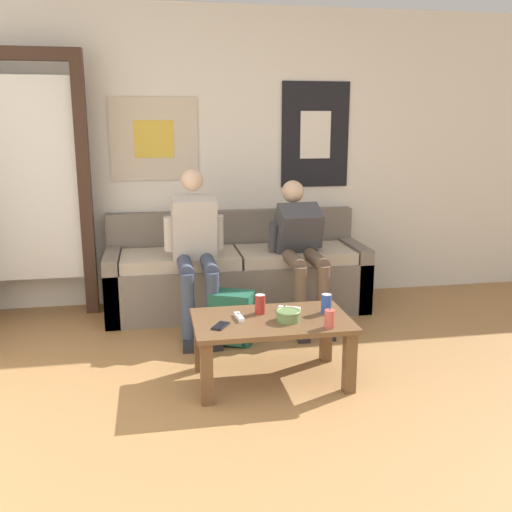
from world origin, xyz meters
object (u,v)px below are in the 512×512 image
person_seated_teen (300,245)px  cell_phone (221,326)px  backpack (232,319)px  drink_can_red (260,304)px  ceramic_bowl (288,315)px  game_controller_near_right (289,309)px  couch (237,276)px  coffee_table (272,330)px  person_seated_adult (195,244)px  game_controller_near_left (239,317)px  drink_can_blue (326,304)px  pillar_candle (330,319)px

person_seated_teen → cell_phone: 1.43m
person_seated_teen → backpack: bearing=-145.5°
backpack → drink_can_red: 0.64m
ceramic_bowl → game_controller_near_right: size_ratio=1.06×
couch → backpack: bearing=-101.1°
coffee_table → person_seated_adult: bearing=110.0°
cell_phone → ceramic_bowl: bearing=3.6°
backpack → cell_phone: bearing=-102.9°
person_seated_teen → game_controller_near_left: size_ratio=7.61×
couch → ceramic_bowl: 1.51m
coffee_table → game_controller_near_left: bearing=171.1°
game_controller_near_right → backpack: bearing=119.1°
coffee_table → cell_phone: 0.35m
couch → coffee_table: couch is taller
person_seated_adult → cell_phone: bearing=-87.2°
person_seated_teen → backpack: 0.87m
coffee_table → drink_can_red: size_ratio=7.80×
drink_can_red → game_controller_near_right: size_ratio=0.86×
person_seated_teen → ceramic_bowl: (-0.37, -1.15, -0.18)m
coffee_table → drink_can_blue: size_ratio=7.80×
backpack → cell_phone: 0.81m
ceramic_bowl → game_controller_near_left: size_ratio=1.05×
person_seated_teen → pillar_candle: (-0.16, -1.31, -0.16)m
person_seated_adult → backpack: bearing=-58.9°
drink_can_blue → game_controller_near_right: (-0.22, 0.09, -0.05)m
backpack → drink_can_blue: drink_can_blue is taller
couch → pillar_candle: couch is taller
backpack → ceramic_bowl: bearing=-71.4°
coffee_table → person_seated_adult: (-0.38, 1.05, 0.34)m
pillar_candle → cell_phone: size_ratio=0.80×
backpack → game_controller_near_right: (0.30, -0.54, 0.24)m
coffee_table → person_seated_adult: person_seated_adult is taller
drink_can_blue → game_controller_near_left: 0.56m
pillar_candle → cell_phone: bearing=168.1°
backpack → game_controller_near_left: 0.68m
coffee_table → person_seated_teen: (0.46, 1.09, 0.29)m
backpack → pillar_candle: 1.03m
ceramic_bowl → drink_can_red: size_ratio=1.24×
backpack → drink_can_blue: (0.52, -0.63, 0.29)m
coffee_table → game_controller_near_left: (-0.20, 0.03, 0.09)m
cell_phone → drink_can_blue: bearing=10.2°
coffee_table → backpack: coffee_table is taller
backpack → game_controller_near_left: bearing=-93.9°
drink_can_blue → cell_phone: 0.70m
drink_can_blue → drink_can_red: 0.42m
person_seated_adult → cell_phone: (0.06, -1.13, -0.26)m
game_controller_near_left → ceramic_bowl: bearing=-16.9°
pillar_candle → backpack: bearing=117.3°
person_seated_adult → game_controller_near_left: size_ratio=8.43×
backpack → game_controller_near_right: 0.66m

